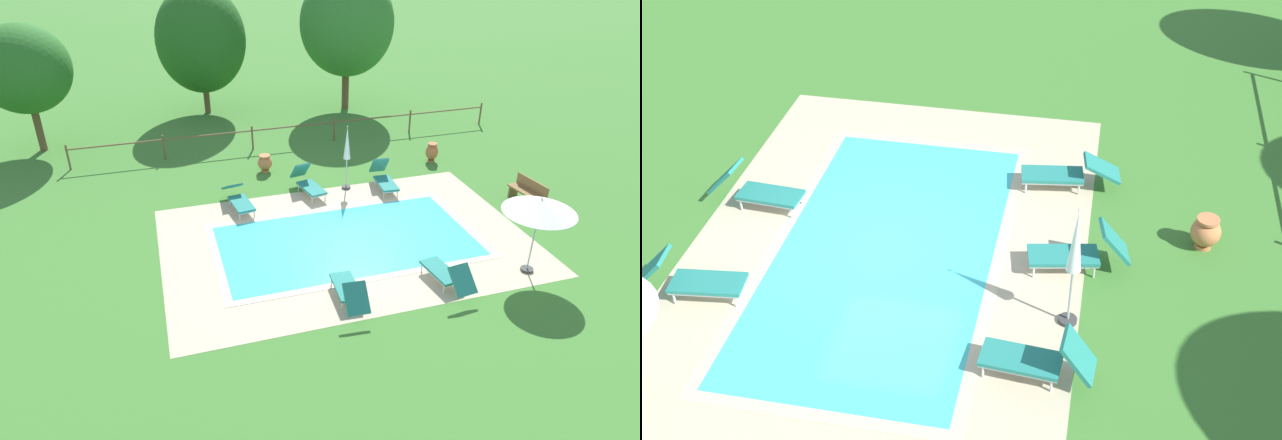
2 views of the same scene
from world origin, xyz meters
TOP-DOWN VIEW (x-y plane):
  - ground_plane at (0.00, 0.00)m, footprint 160.00×160.00m
  - pool_deck_paving at (0.00, 0.00)m, footprint 11.28×7.54m
  - swimming_pool_water at (0.00, 0.00)m, footprint 7.80×4.07m
  - pool_coping_rim at (0.00, 0.00)m, footprint 8.28×4.55m
  - sun_lounger_north_near_steps at (2.58, 3.18)m, footprint 0.75×1.87m
  - sun_lounger_north_mid at (-0.98, -2.96)m, footprint 0.72×1.95m
  - sun_lounger_north_far at (-2.82, 3.18)m, footprint 0.88×2.12m
  - sun_lounger_north_end at (1.83, -3.04)m, footprint 0.81×1.97m
  - sun_lounger_south_near_corner at (-0.20, 3.61)m, footprint 0.94×1.94m
  - patio_umbrella_closed_row_centre at (1.25, 3.57)m, footprint 0.32×0.32m
  - terracotta_urn_near_fence at (-1.30, 5.95)m, footprint 0.57×0.57m

SIDE VIEW (x-z plane):
  - ground_plane at x=0.00m, z-range 0.00..0.00m
  - pool_deck_paving at x=0.00m, z-range 0.00..0.01m
  - swimming_pool_water at x=0.00m, z-range 0.00..0.01m
  - pool_coping_rim at x=0.00m, z-range 0.01..0.01m
  - sun_lounger_north_far at x=-2.82m, z-range -0.01..0.73m
  - terracotta_urn_near_fence at x=-1.30m, z-range 0.03..0.71m
  - sun_lounger_north_mid at x=-0.98m, z-range -0.08..0.85m
  - sun_lounger_north_end at x=1.83m, z-range -0.08..0.85m
  - sun_lounger_south_near_corner at x=-0.20m, z-range -0.10..0.89m
  - sun_lounger_north_near_steps at x=2.58m, z-range -0.11..0.90m
  - patio_umbrella_closed_row_centre at x=1.25m, z-range 0.38..2.81m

